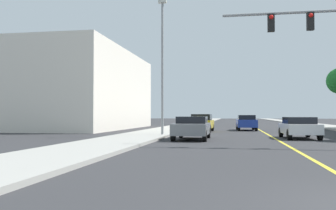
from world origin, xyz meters
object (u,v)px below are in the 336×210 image
(car_yellow, at_px, (202,123))
(car_blue, at_px, (246,122))
(street_lamp, at_px, (162,60))
(car_white, at_px, (299,127))
(car_gray, at_px, (192,127))

(car_yellow, height_order, car_blue, car_yellow)
(street_lamp, distance_m, car_white, 9.74)
(car_yellow, bearing_deg, street_lamp, 77.15)
(street_lamp, height_order, car_blue, street_lamp)
(street_lamp, distance_m, car_blue, 13.12)
(car_gray, relative_size, car_white, 1.05)
(car_gray, distance_m, car_white, 6.70)
(street_lamp, relative_size, car_white, 2.23)
(car_gray, relative_size, car_blue, 1.06)
(car_gray, height_order, car_blue, car_blue)
(car_yellow, distance_m, car_gray, 10.20)
(street_lamp, xyz_separation_m, car_white, (8.67, -0.55, -4.41))
(car_yellow, xyz_separation_m, car_blue, (3.91, 3.24, -0.04))
(street_lamp, height_order, car_white, street_lamp)
(car_yellow, bearing_deg, car_gray, 93.45)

